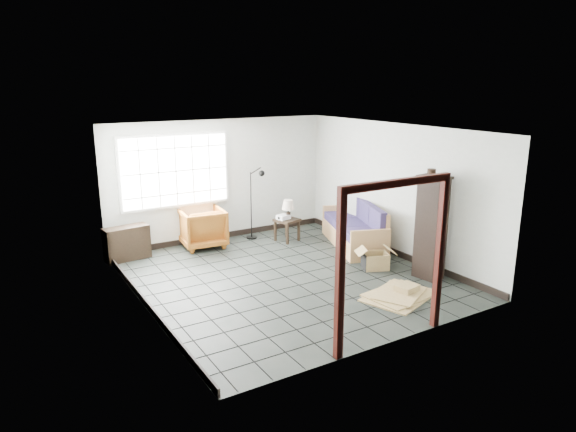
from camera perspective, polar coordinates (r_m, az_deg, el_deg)
ground at (r=9.18m, az=-0.27°, el=-6.78°), size 5.50×5.50×0.00m
room_shell at (r=8.73m, az=-0.38°, el=3.59°), size 5.02×5.52×2.61m
window_panel at (r=10.73m, az=-12.41°, el=4.92°), size 2.32×0.08×1.52m
doorway_trim at (r=6.68m, az=11.72°, el=-2.89°), size 1.80×0.08×2.20m
futon_sofa at (r=10.88m, az=7.63°, el=-1.55°), size 1.48×2.26×0.94m
armchair at (r=10.84m, az=-9.51°, el=-1.09°), size 0.94×0.89×0.89m
side_table at (r=11.08m, az=-0.12°, el=-0.76°), size 0.55×0.55×0.49m
table_lamp at (r=11.01m, az=0.02°, el=1.15°), size 0.28×0.28×0.41m
projector at (r=11.03m, az=-0.53°, el=-0.11°), size 0.30×0.26×0.09m
floor_lamp at (r=11.21m, az=-3.53°, el=1.70°), size 0.41×0.28×1.58m
console_shelf at (r=10.43m, az=-17.46°, el=-2.89°), size 0.88×0.43×0.66m
tall_shelf at (r=9.21m, az=15.61°, el=-1.17°), size 0.44×0.54×1.83m
pot at (r=9.02m, az=15.66°, el=4.71°), size 0.19×0.19×0.11m
open_box at (r=9.67m, az=9.66°, el=-4.91°), size 0.81×0.61×0.41m
cardboard_pile at (r=8.57m, az=12.38°, el=-8.44°), size 1.39×1.17×0.17m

